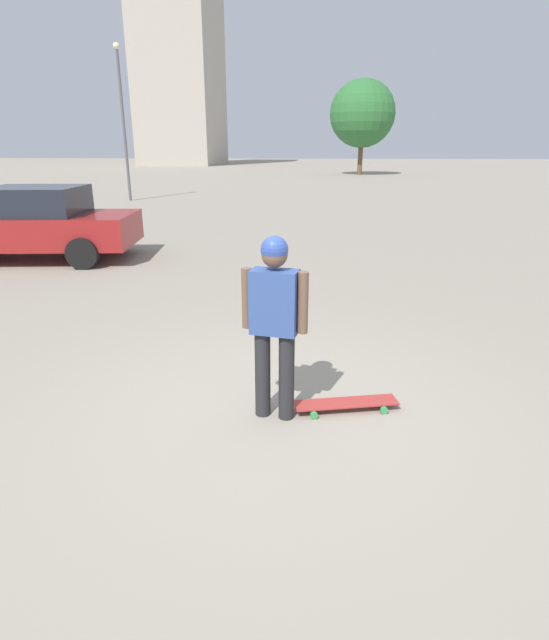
% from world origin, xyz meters
% --- Properties ---
extents(ground_plane, '(220.00, 220.00, 0.00)m').
position_xyz_m(ground_plane, '(0.00, 0.00, 0.00)').
color(ground_plane, gray).
extents(person, '(0.26, 0.55, 1.57)m').
position_xyz_m(person, '(0.00, 0.00, 0.93)').
color(person, '#262628').
rests_on(person, ground_plane).
extents(skateboard, '(0.42, 0.94, 0.08)m').
position_xyz_m(skateboard, '(0.16, -0.62, 0.06)').
color(skateboard, '#A5332D').
rests_on(skateboard, ground_plane).
extents(car_parked_near, '(2.48, 4.26, 1.47)m').
position_xyz_m(car_parked_near, '(5.95, 5.56, 0.75)').
color(car_parked_near, maroon).
rests_on(car_parked_near, ground_plane).
extents(building_block_distant, '(13.91, 9.45, 34.38)m').
position_xyz_m(building_block_distant, '(67.91, 19.35, 17.19)').
color(building_block_distant, '#B2A899').
rests_on(building_block_distant, ground_plane).
extents(tree_distant, '(5.46, 5.46, 7.66)m').
position_xyz_m(tree_distant, '(41.75, -3.20, 4.92)').
color(tree_distant, brown).
rests_on(tree_distant, ground_plane).
extents(lamp_post, '(0.28, 0.28, 6.25)m').
position_xyz_m(lamp_post, '(18.09, 8.26, 3.63)').
color(lamp_post, '#59595E').
rests_on(lamp_post, ground_plane).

